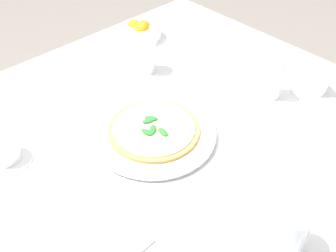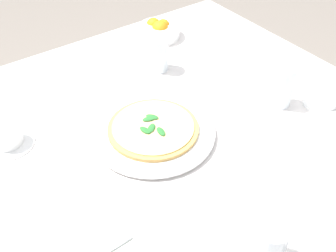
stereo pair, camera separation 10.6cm
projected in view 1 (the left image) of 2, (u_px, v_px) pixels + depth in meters
The scene contains 9 objects.
dining_table at pixel (181, 159), 1.17m from camera, with size 1.20×1.20×0.75m.
pizza_plate at pixel (154, 133), 1.05m from camera, with size 0.33×0.33×0.02m.
pizza at pixel (154, 129), 1.04m from camera, with size 0.24×0.24×0.02m.
coffee_cup_far_right at pixel (4, 152), 0.98m from camera, with size 0.13×0.13×0.06m.
coffee_cup_near_right at pixel (315, 83), 1.19m from camera, with size 0.13×0.13×0.07m.
water_glass_right_edge at pixel (289, 232), 0.78m from camera, with size 0.07×0.07×0.11m.
water_glass_back_corner at pixel (145, 57), 1.26m from camera, with size 0.07×0.07×0.11m.
water_glass_far_left at pixel (272, 80), 1.16m from camera, with size 0.06×0.06×0.13m.
citrus_bowl at pixel (140, 31), 1.44m from camera, with size 0.15×0.15×0.07m.
Camera 1 is at (-0.58, -0.56, 1.48)m, focal length 42.15 mm.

